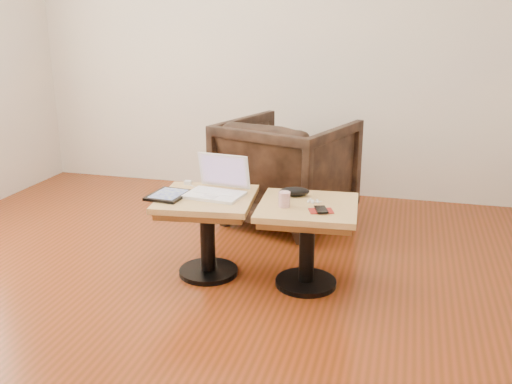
% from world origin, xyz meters
% --- Properties ---
extents(room_shell, '(4.52, 4.52, 2.71)m').
position_xyz_m(room_shell, '(0.00, 0.00, 1.35)').
color(room_shell, '#5B280C').
rests_on(room_shell, ground).
extents(side_table_left, '(0.61, 0.61, 0.50)m').
position_xyz_m(side_table_left, '(-0.04, 0.41, 0.37)').
color(side_table_left, black).
rests_on(side_table_left, ground).
extents(side_table_right, '(0.59, 0.59, 0.50)m').
position_xyz_m(side_table_right, '(0.56, 0.42, 0.37)').
color(side_table_right, black).
rests_on(side_table_right, ground).
extents(laptop, '(0.35, 0.31, 0.23)m').
position_xyz_m(laptop, '(0.01, 0.47, 0.54)').
color(laptop, white).
rests_on(laptop, side_table_left).
extents(tablet, '(0.22, 0.27, 0.02)m').
position_xyz_m(tablet, '(-0.25, 0.35, 0.50)').
color(tablet, black).
rests_on(tablet, side_table_left).
extents(charging_adapter, '(0.05, 0.05, 0.02)m').
position_xyz_m(charging_adapter, '(-0.23, 0.61, 0.51)').
color(charging_adapter, white).
rests_on(charging_adapter, side_table_left).
extents(glasses_case, '(0.19, 0.13, 0.06)m').
position_xyz_m(glasses_case, '(0.46, 0.55, 0.52)').
color(glasses_case, black).
rests_on(glasses_case, side_table_right).
extents(striped_cup, '(0.08, 0.08, 0.08)m').
position_xyz_m(striped_cup, '(0.44, 0.35, 0.54)').
color(striped_cup, '#BC5461').
rests_on(striped_cup, side_table_right).
extents(earbuds_tangle, '(0.08, 0.07, 0.02)m').
position_xyz_m(earbuds_tangle, '(0.58, 0.46, 0.50)').
color(earbuds_tangle, white).
rests_on(earbuds_tangle, side_table_right).
extents(phone_on_sleeve, '(0.15, 0.13, 0.02)m').
position_xyz_m(phone_on_sleeve, '(0.65, 0.32, 0.50)').
color(phone_on_sleeve, maroon).
rests_on(phone_on_sleeve, side_table_right).
extents(armchair, '(1.07, 1.09, 0.79)m').
position_xyz_m(armchair, '(0.22, 1.46, 0.39)').
color(armchair, black).
rests_on(armchair, ground).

